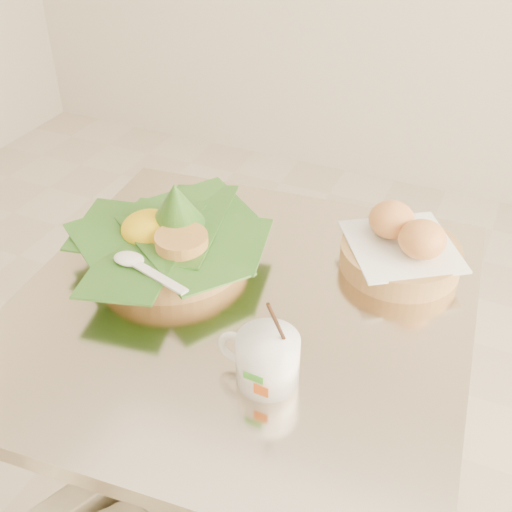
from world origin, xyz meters
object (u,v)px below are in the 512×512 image
at_px(cafe_table, 243,399).
at_px(coffee_mug, 266,358).
at_px(rice_basket, 170,236).
at_px(bread_basket, 402,248).

height_order(cafe_table, coffee_mug, coffee_mug).
relative_size(rice_basket, bread_basket, 1.38).
distance_m(rice_basket, bread_basket, 0.39).
distance_m(rice_basket, coffee_mug, 0.32).
bearing_deg(coffee_mug, bread_basket, 72.52).
distance_m(cafe_table, rice_basket, 0.32).
bearing_deg(coffee_mug, cafe_table, 127.47).
bearing_deg(cafe_table, rice_basket, 158.63).
xyz_separation_m(cafe_table, rice_basket, (-0.16, 0.06, 0.26)).
distance_m(cafe_table, coffee_mug, 0.31).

